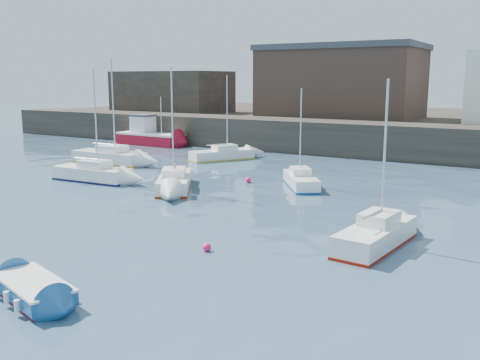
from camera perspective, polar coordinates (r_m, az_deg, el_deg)
The scene contains 15 objects.
water at distance 20.07m, azimuth -18.17°, elevation -9.69°, with size 220.00×220.00×0.00m, color #2D4760.
quay_wall at distance 49.59m, azimuth 13.83°, elevation 4.22°, with size 90.00×5.00×3.00m, color #28231E.
land_strip at distance 66.94m, azimuth 18.43°, elevation 5.49°, with size 90.00×32.00×2.80m, color #28231E.
warehouse at distance 58.81m, azimuth 10.74°, elevation 10.31°, with size 16.40×10.40×7.60m.
bldg_west at distance 68.82m, azimuth -7.28°, elevation 9.33°, with size 14.00×8.00×5.00m.
blue_dinghy at distance 18.22m, azimuth -21.21°, elevation -10.79°, with size 3.67×2.36×0.65m.
fishing_boat at distance 57.75m, azimuth -9.62°, elevation 4.73°, with size 7.73×3.11×5.06m.
sailboat_a at distance 37.70m, azimuth -15.47°, elevation 0.69°, with size 5.82×2.16×7.45m.
sailboat_b at distance 33.95m, azimuth -7.01°, elevation -0.12°, with size 4.80×5.92×7.54m.
sailboat_c at distance 22.75m, azimuth 14.31°, elevation -5.69°, with size 2.17×5.33×6.84m.
sailboat_e at distance 45.25m, azimuth -13.73°, elevation 2.43°, with size 6.64×2.25×8.49m.
sailboat_f at distance 34.58m, azimuth 6.52°, elevation -0.00°, with size 4.06×4.82×6.27m.
sailboat_h at distance 46.07m, azimuth -1.93°, elevation 2.76°, with size 4.33×5.70×7.16m.
buoy_mid at distance 21.74m, azimuth -3.54°, elevation -7.58°, with size 0.35×0.35×0.35m, color #FF1B65.
buoy_far at distance 35.80m, azimuth 0.91°, elevation -0.28°, with size 0.38×0.38×0.38m, color #FF1B65.
Camera 1 is at (14.46, -12.14, 6.80)m, focal length 40.00 mm.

